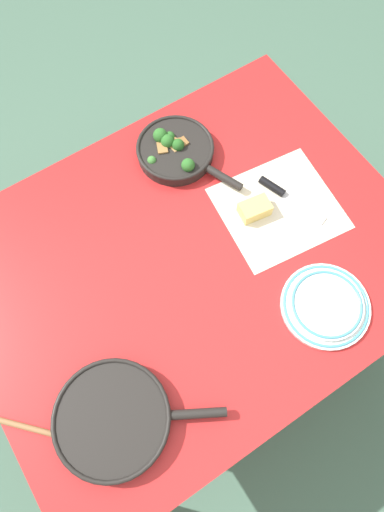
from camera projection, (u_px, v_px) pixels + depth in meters
The scene contains 9 objects.
ground_plane at pixel (192, 324), 2.01m from camera, with size 14.00×14.00×0.00m, color #476B56.
dining_table_red at pixel (192, 268), 1.37m from camera, with size 1.28×1.01×0.77m.
skillet_broccoli at pixel (176, 150), 1.41m from camera, with size 0.24×0.35×0.07m.
skillet_eggs at pixel (113, 419), 1.11m from camera, with size 0.40×0.30×0.05m.
wooden_spoon at pixel (47, 433), 1.12m from camera, with size 0.30×0.32×0.02m.
parchment_sheet at pixel (279, 208), 1.36m from camera, with size 0.37×0.35×0.00m.
grater_knife at pixel (282, 194), 1.37m from camera, with size 0.10×0.22×0.02m.
cheese_block at pixel (255, 209), 1.34m from camera, with size 0.10×0.07×0.04m.
dinner_plate_stack at pixel (326, 305), 1.24m from camera, with size 0.24×0.24×0.03m.
Camera 1 is at (-0.27, -0.41, 1.97)m, focal length 32.00 mm.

